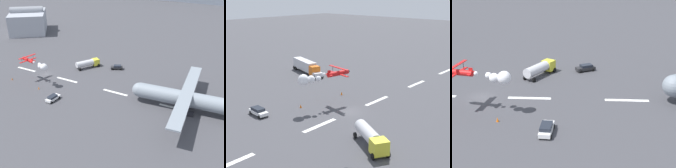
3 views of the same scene
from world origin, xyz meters
The scene contains 8 objects.
ground_plane centered at (0.00, 0.00, 0.00)m, with size 440.00×440.00×0.00m, color #424247.
runway_stripe_5 centered at (8.94, 0.00, 0.01)m, with size 8.00×0.90×0.01m, color white.
runway_stripe_6 centered at (26.83, 0.00, 0.01)m, with size 8.00×0.90×0.01m, color white.
stunt_biplane_red centered at (3.26, -6.35, 6.69)m, with size 12.48×6.06×2.39m.
fuel_tanker_truck centered at (9.55, 11.74, 1.74)m, with size 6.60×8.66×2.90m.
followme_car_yellow centered at (13.42, -12.45, 0.81)m, with size 2.25×4.61×1.52m.
airport_staff_sedan centered at (19.39, 15.42, 0.81)m, with size 4.64×3.48×1.52m.
traffic_cone_far centered at (5.24, -9.31, 0.38)m, with size 0.44×0.44×0.75m, color orange.
Camera 3 is at (18.43, -55.94, 25.65)m, focal length 53.73 mm.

